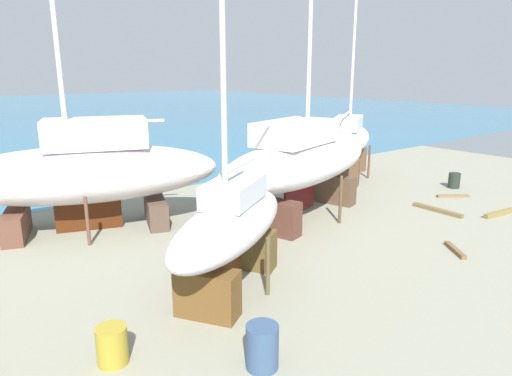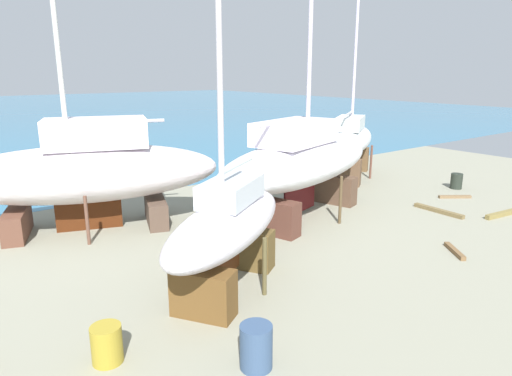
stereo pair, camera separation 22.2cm
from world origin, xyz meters
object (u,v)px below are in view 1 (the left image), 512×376
Objects in this scene: barrel_tipped_left at (112,345)px; sailboat_small_center at (348,140)px; sailboat_far_slipway at (300,161)px; barrel_blue_faded at (262,347)px; worker at (231,185)px; barrel_rust_near at (454,180)px; sailboat_large_starboard at (231,226)px; sailboat_mid_port at (86,171)px.

sailboat_small_center is at bearing 26.56° from barrel_tipped_left.
sailboat_far_slipway reaches higher than barrel_blue_faded.
sailboat_small_center is 8.26m from worker.
worker is 11.54m from barrel_rust_near.
sailboat_large_starboard is (-12.86, -7.11, -0.31)m from sailboat_small_center.
sailboat_mid_port is 8.14m from sailboat_far_slipway.
barrel_tipped_left is at bearing -15.22° from sailboat_large_starboard.
sailboat_large_starboard is 13.68× the size of barrel_tipped_left.
sailboat_mid_port reaches higher than sailboat_small_center.
sailboat_large_starboard is at bearing -172.30° from barrel_rust_near.
sailboat_small_center is at bearing 9.76° from sailboat_far_slipway.
worker is (-1.22, 3.11, -1.42)m from sailboat_far_slipway.
sailboat_mid_port is 1.55× the size of sailboat_large_starboard.
sailboat_large_starboard is 11.85× the size of barrel_blue_faded.
barrel_rust_near is at bearing -26.47° from sailboat_far_slipway.
sailboat_mid_port is 18.33× the size of barrel_blue_faded.
sailboat_large_starboard is 15.44m from barrel_rust_near.
sailboat_far_slipway is at bearing 173.03° from sailboat_small_center.
sailboat_large_starboard is 3.75m from barrel_blue_faded.
sailboat_small_center is at bearing 176.05° from sailboat_large_starboard.
barrel_rust_near is (10.54, -4.67, -0.46)m from worker.
barrel_rust_near is at bearing 17.41° from barrel_blue_faded.
sailboat_far_slipway is at bearing 26.45° from barrel_tipped_left.
sailboat_mid_port is 14.30m from sailboat_small_center.
sailboat_mid_port is at bearing 89.84° from barrel_blue_faded.
sailboat_mid_port is 10.32× the size of worker.
sailboat_mid_port is at bearing -111.34° from sailboat_large_starboard.
sailboat_large_starboard is (1.45, -7.07, -0.46)m from sailboat_mid_port.
sailboat_small_center is 0.98× the size of sailboat_far_slipway.
sailboat_far_slipway is at bearing 178.56° from sailboat_large_starboard.
sailboat_far_slipway is (-6.94, -3.49, 0.18)m from sailboat_small_center.
sailboat_large_starboard reaches higher than worker.
worker is at bearing -157.82° from sailboat_large_starboard.
barrel_tipped_left is 0.87× the size of barrel_blue_faded.
worker is 2.05× the size of barrel_tipped_left.
sailboat_mid_port is at bearing 146.47° from sailboat_small_center.
sailboat_small_center is at bearing 115.27° from barrel_rust_near.
sailboat_far_slipway is 10.21m from barrel_blue_faded.
worker is 1.78× the size of barrel_blue_faded.
sailboat_far_slipway reaches higher than sailboat_small_center.
sailboat_far_slipway is 9.64m from barrel_rust_near.
barrel_blue_faded is (-16.72, -5.24, 0.08)m from barrel_rust_near.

